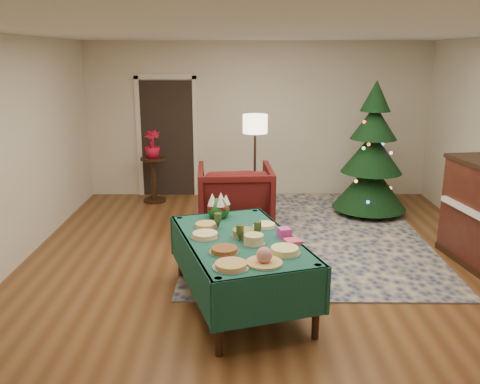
{
  "coord_description": "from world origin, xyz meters",
  "views": [
    {
      "loc": [
        -0.34,
        -5.45,
        2.46
      ],
      "look_at": [
        -0.32,
        0.32,
        0.9
      ],
      "focal_mm": 38.0,
      "sensor_mm": 36.0,
      "label": 1
    }
  ],
  "objects_px": {
    "gift_box": "(284,233)",
    "armchair": "(235,195)",
    "floor_lamp": "(255,130)",
    "christmas_tree": "(372,156)",
    "potted_plant": "(152,150)",
    "side_table": "(154,180)",
    "buffet_table": "(240,252)"
  },
  "relations": [
    {
      "from": "gift_box",
      "to": "armchair",
      "type": "relative_size",
      "value": 0.11
    },
    {
      "from": "floor_lamp",
      "to": "christmas_tree",
      "type": "xyz_separation_m",
      "value": [
        1.82,
        -0.08,
        -0.39
      ]
    },
    {
      "from": "floor_lamp",
      "to": "christmas_tree",
      "type": "relative_size",
      "value": 0.75
    },
    {
      "from": "armchair",
      "to": "potted_plant",
      "type": "bearing_deg",
      "value": -50.47
    },
    {
      "from": "side_table",
      "to": "potted_plant",
      "type": "bearing_deg",
      "value": 63.43
    },
    {
      "from": "floor_lamp",
      "to": "potted_plant",
      "type": "distance_m",
      "value": 1.88
    },
    {
      "from": "armchair",
      "to": "gift_box",
      "type": "bearing_deg",
      "value": 99.32
    },
    {
      "from": "buffet_table",
      "to": "floor_lamp",
      "type": "relative_size",
      "value": 1.31
    },
    {
      "from": "buffet_table",
      "to": "gift_box",
      "type": "bearing_deg",
      "value": 3.86
    },
    {
      "from": "christmas_tree",
      "to": "gift_box",
      "type": "bearing_deg",
      "value": -118.31
    },
    {
      "from": "potted_plant",
      "to": "armchair",
      "type": "bearing_deg",
      "value": -47.05
    },
    {
      "from": "potted_plant",
      "to": "christmas_tree",
      "type": "bearing_deg",
      "value": -11.39
    },
    {
      "from": "buffet_table",
      "to": "side_table",
      "type": "xyz_separation_m",
      "value": [
        -1.47,
        3.76,
        -0.2
      ]
    },
    {
      "from": "gift_box",
      "to": "floor_lamp",
      "type": "xyz_separation_m",
      "value": [
        -0.2,
        3.1,
        0.58
      ]
    },
    {
      "from": "buffet_table",
      "to": "christmas_tree",
      "type": "xyz_separation_m",
      "value": [
        2.07,
        3.05,
        0.37
      ]
    },
    {
      "from": "gift_box",
      "to": "christmas_tree",
      "type": "bearing_deg",
      "value": 61.69
    },
    {
      "from": "armchair",
      "to": "christmas_tree",
      "type": "distance_m",
      "value": 2.31
    },
    {
      "from": "christmas_tree",
      "to": "armchair",
      "type": "bearing_deg",
      "value": -159.38
    },
    {
      "from": "buffet_table",
      "to": "floor_lamp",
      "type": "distance_m",
      "value": 3.23
    },
    {
      "from": "potted_plant",
      "to": "christmas_tree",
      "type": "height_order",
      "value": "christmas_tree"
    },
    {
      "from": "gift_box",
      "to": "floor_lamp",
      "type": "bearing_deg",
      "value": 93.6
    },
    {
      "from": "buffet_table",
      "to": "armchair",
      "type": "height_order",
      "value": "armchair"
    },
    {
      "from": "armchair",
      "to": "floor_lamp",
      "type": "distance_m",
      "value": 1.23
    },
    {
      "from": "side_table",
      "to": "potted_plant",
      "type": "height_order",
      "value": "potted_plant"
    },
    {
      "from": "buffet_table",
      "to": "gift_box",
      "type": "height_order",
      "value": "gift_box"
    },
    {
      "from": "armchair",
      "to": "floor_lamp",
      "type": "relative_size",
      "value": 0.68
    },
    {
      "from": "armchair",
      "to": "side_table",
      "type": "relative_size",
      "value": 1.38
    },
    {
      "from": "floor_lamp",
      "to": "christmas_tree",
      "type": "distance_m",
      "value": 1.87
    },
    {
      "from": "buffet_table",
      "to": "armchair",
      "type": "xyz_separation_m",
      "value": [
        -0.06,
        2.25,
        -0.04
      ]
    },
    {
      "from": "gift_box",
      "to": "side_table",
      "type": "distance_m",
      "value": 4.21
    },
    {
      "from": "gift_box",
      "to": "potted_plant",
      "type": "xyz_separation_m",
      "value": [
        -1.91,
        3.73,
        0.14
      ]
    },
    {
      "from": "gift_box",
      "to": "floor_lamp",
      "type": "relative_size",
      "value": 0.07
    }
  ]
}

